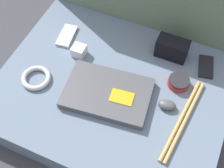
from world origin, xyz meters
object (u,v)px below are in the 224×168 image
object	(u,v)px
speaker_puck	(179,82)
phone_silver	(206,67)
computer_mouse	(167,106)
laptop	(108,93)
phone_black	(67,36)
camera_pouch	(172,48)
charger_brick	(79,51)

from	to	relation	value
speaker_puck	phone_silver	distance (m)	0.15
computer_mouse	laptop	bearing A→B (deg)	179.31
phone_black	camera_pouch	distance (m)	0.47
laptop	computer_mouse	xyz separation A→B (m)	(0.23, 0.04, -0.00)
camera_pouch	phone_black	bearing A→B (deg)	-169.29
laptop	computer_mouse	size ratio (longest dim) A/B	4.79
speaker_puck	camera_pouch	xyz separation A→B (m)	(-0.08, 0.13, 0.03)
laptop	speaker_puck	size ratio (longest dim) A/B	4.10
speaker_puck	phone_silver	xyz separation A→B (m)	(0.08, 0.13, -0.01)
camera_pouch	computer_mouse	bearing A→B (deg)	-75.61
computer_mouse	phone_silver	size ratio (longest dim) A/B	0.60
phone_silver	phone_black	world-z (taller)	same
laptop	camera_pouch	distance (m)	0.34
laptop	camera_pouch	xyz separation A→B (m)	(0.16, 0.30, 0.03)
computer_mouse	camera_pouch	distance (m)	0.27
computer_mouse	phone_black	xyz separation A→B (m)	(-0.53, 0.17, -0.01)
computer_mouse	charger_brick	xyz separation A→B (m)	(-0.43, 0.10, 0.01)
laptop	phone_black	bearing A→B (deg)	138.17
laptop	phone_black	xyz separation A→B (m)	(-0.30, 0.21, -0.01)
laptop	camera_pouch	world-z (taller)	camera_pouch
computer_mouse	speaker_puck	bearing A→B (deg)	75.32
laptop	charger_brick	size ratio (longest dim) A/B	6.47
laptop	speaker_puck	world-z (taller)	same
laptop	charger_brick	distance (m)	0.25
phone_black	laptop	bearing A→B (deg)	-42.76
laptop	speaker_puck	xyz separation A→B (m)	(0.24, 0.16, 0.00)
laptop	charger_brick	world-z (taller)	charger_brick
computer_mouse	phone_black	world-z (taller)	computer_mouse
computer_mouse	speaker_puck	world-z (taller)	speaker_puck
speaker_puck	phone_black	bearing A→B (deg)	175.15
phone_silver	phone_black	xyz separation A→B (m)	(-0.62, -0.08, 0.00)
phone_black	charger_brick	bearing A→B (deg)	-42.50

